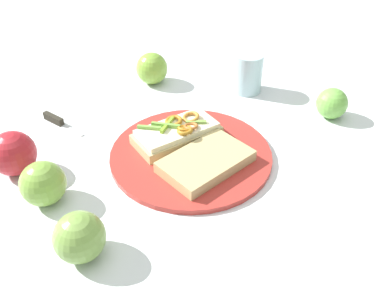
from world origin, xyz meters
The scene contains 11 objects.
ground_plane centered at (0.00, 0.00, 0.00)m, with size 2.00×2.00×0.00m, color silver.
plate centered at (0.00, 0.00, 0.01)m, with size 0.31×0.31×0.01m, color #B5332D.
sandwich centered at (0.03, -0.04, 0.03)m, with size 0.19×0.16×0.04m.
bread_slice_side centered at (-0.03, 0.04, 0.02)m, with size 0.16×0.10×0.02m, color tan.
apple_0 centered at (0.25, 0.12, 0.04)m, with size 0.08×0.08×0.08m, color #7AA740.
apple_1 centered at (-0.31, -0.14, 0.03)m, with size 0.07×0.07×0.07m, color #6FB448.
apple_2 centered at (0.32, 0.04, 0.04)m, with size 0.08×0.08×0.08m, color #AF202A.
apple_3 centered at (0.16, 0.24, 0.04)m, with size 0.08×0.08×0.08m, color #769D45.
apple_4 centered at (0.10, -0.31, 0.04)m, with size 0.08×0.08×0.08m, color #7DAD3B.
drinking_glass centered at (-0.14, -0.26, 0.05)m, with size 0.07×0.07×0.10m, color silver.
knife centered at (0.29, -0.12, 0.01)m, with size 0.10×0.08×0.02m.
Camera 1 is at (0.00, 0.64, 0.50)m, focal length 38.94 mm.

